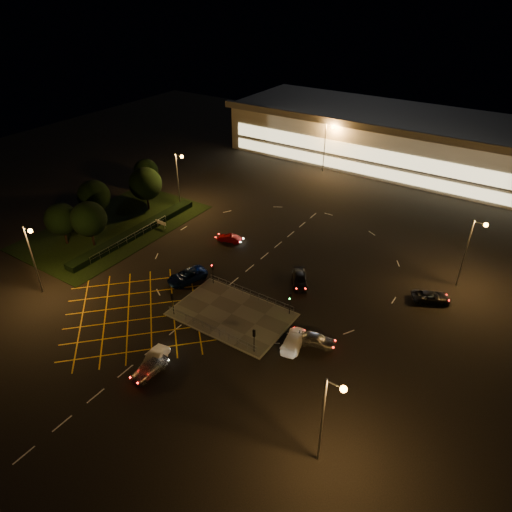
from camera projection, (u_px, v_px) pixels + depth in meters
The scene contains 27 objects.
ground at pixel (228, 301), 59.39m from camera, with size 180.00×180.00×0.00m, color black.
pedestrian_island at pixel (232, 314), 57.01m from camera, with size 14.00×9.00×0.12m, color #4C4944.
grass_verge at pixel (115, 227), 76.64m from camera, with size 18.00×30.00×0.08m, color black.
hedge at pixel (136, 232), 74.07m from camera, with size 2.00×26.00×1.00m, color black.
supermarket at pixel (393, 138), 100.51m from camera, with size 72.00×26.50×10.50m.
streetlight_sw at pixel (32, 251), 57.43m from camera, with size 1.78×0.56×10.03m.
streetlight_se at pixel (328, 411), 36.48m from camera, with size 1.78×0.56×10.03m.
streetlight_nw at pixel (179, 173), 79.63m from camera, with size 1.78×0.56×10.03m.
streetlight_ne at pixel (471, 245), 58.73m from camera, with size 1.78×0.56×10.03m.
streetlight_far_left at pixel (327, 142), 94.40m from camera, with size 1.78×0.56×10.03m.
signal_sw at pixel (172, 300), 55.74m from camera, with size 0.28×0.30×3.15m.
signal_se at pixel (254, 336), 50.16m from camera, with size 0.28×0.30×3.15m.
signal_nw at pixel (213, 270), 61.41m from camera, with size 0.28×0.30×3.15m.
signal_ne at pixel (290, 299), 55.83m from camera, with size 0.28×0.30×3.15m.
tree_a at pixel (61, 219), 69.62m from camera, with size 5.04×5.04×6.86m.
tree_b at pixel (94, 196), 76.06m from camera, with size 5.40×5.40×7.35m.
tree_c at pixel (145, 184), 79.71m from camera, with size 5.76×5.76×7.84m.
tree_d at pixel (146, 171), 87.25m from camera, with size 4.68×4.68×6.37m.
tree_e at pixel (89, 219), 69.02m from camera, with size 5.40×5.40×7.35m.
car_near_silver at pixel (150, 368), 48.34m from camera, with size 1.77×4.39×1.50m, color #AEB1B5.
car_queue_white at pixel (154, 359), 49.50m from camera, with size 1.49×4.26×1.40m, color white.
car_left_blue at pixel (187, 276), 62.92m from camera, with size 2.59×5.62×1.56m, color #0C1D4B.
car_far_dkgrey at pixel (300, 279), 62.32m from camera, with size 1.98×4.88×1.42m, color black.
car_right_silver at pixel (316, 339), 52.11m from camera, with size 1.76×4.37×1.49m, color #A3A6AA.
car_circ_red at pixel (229, 238), 72.14m from camera, with size 1.30×3.74×1.23m, color maroon.
car_east_grey at pixel (431, 297), 59.04m from camera, with size 2.27×4.92×1.37m, color black.
car_approach_white at pixel (294, 340), 52.01m from camera, with size 2.08×5.12×1.49m, color white.
Camera 1 is at (28.92, -37.53, 36.47)m, focal length 32.00 mm.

